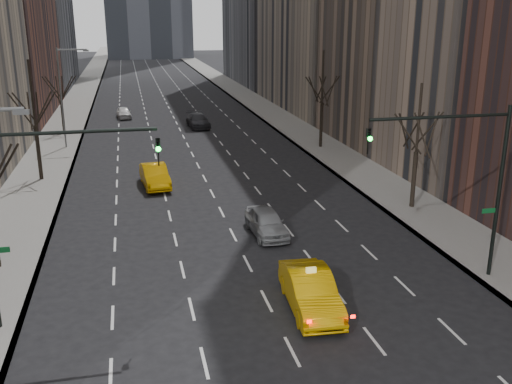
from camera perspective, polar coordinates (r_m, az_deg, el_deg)
sidewalk_left at (r=80.73m, az=-17.62°, el=8.04°), size 4.50×320.00×0.15m
sidewalk_right at (r=82.32m, az=-0.21°, el=9.00°), size 4.50×320.00×0.15m
tree_lw_c at (r=44.76m, az=-21.16°, el=6.03°), size 3.36×3.50×8.74m
tree_lw_d at (r=62.48m, az=-18.91°, el=8.69°), size 3.36×3.50×7.36m
tree_rw_b at (r=36.90m, az=15.72°, el=3.87°), size 3.36×3.50×7.82m
tree_rw_c at (r=53.07m, az=6.60°, el=8.66°), size 3.36×3.50×8.74m
traffic_mast_left at (r=22.80m, az=-21.71°, el=-0.19°), size 6.69×0.39×8.00m
traffic_mast_right at (r=26.70m, az=20.50°, el=2.37°), size 6.69×0.39×8.00m
streetlight_far at (r=55.20m, az=-18.60°, el=9.87°), size 2.83×0.22×9.00m
taxi_sedan at (r=24.26m, az=5.47°, el=-9.81°), size 2.09×5.20×1.68m
silver_sedan_ahead at (r=32.04m, az=1.05°, el=-3.03°), size 1.95×4.43×1.49m
far_taxi at (r=41.71m, az=-10.09°, el=1.61°), size 2.15×4.99×1.60m
far_suv_grey at (r=63.79m, az=-5.82°, el=7.12°), size 2.37×5.23×1.49m
far_car_white at (r=71.13m, az=-13.09°, el=7.74°), size 1.93×4.05×1.34m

